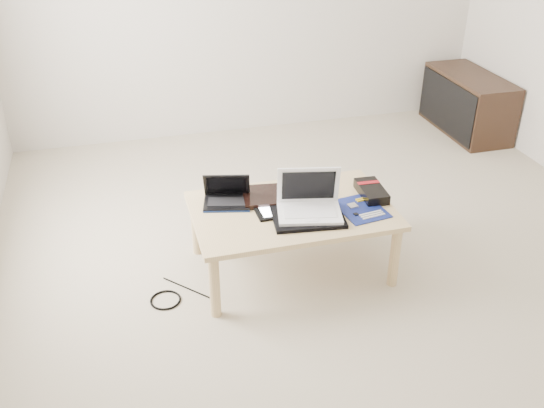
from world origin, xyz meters
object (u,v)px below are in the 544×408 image
object	(u,v)px
gpu_box	(371,191)
netbook	(227,197)
white_laptop	(309,203)
media_cabinet	(467,103)
coffee_table	(292,216)

from	to	relation	value
gpu_box	netbook	bearing A→B (deg)	170.63
white_laptop	media_cabinet	bearing A→B (deg)	39.90
white_laptop	gpu_box	bearing A→B (deg)	14.87
netbook	gpu_box	size ratio (longest dim) A/B	1.11
netbook	white_laptop	world-z (taller)	white_laptop
netbook	white_laptop	bearing A→B (deg)	-31.27
media_cabinet	netbook	distance (m)	2.78
coffee_table	media_cabinet	bearing A→B (deg)	37.43
netbook	white_laptop	size ratio (longest dim) A/B	0.77
media_cabinet	netbook	size ratio (longest dim) A/B	3.06
netbook	white_laptop	xyz separation A→B (m)	(0.40, -0.24, 0.03)
gpu_box	white_laptop	bearing A→B (deg)	-165.13
coffee_table	gpu_box	distance (m)	0.49
media_cabinet	white_laptop	bearing A→B (deg)	-140.10
media_cabinet	white_laptop	xyz separation A→B (m)	(-1.98, -1.66, 0.22)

